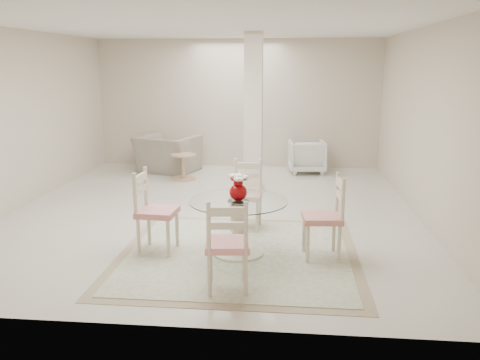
# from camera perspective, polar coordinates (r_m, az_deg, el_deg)

# --- Properties ---
(ground) EXTENTS (7.00, 7.00, 0.00)m
(ground) POSITION_cam_1_polar(r_m,az_deg,el_deg) (7.74, -2.96, -3.45)
(ground) COLOR silver
(ground) RESTS_ON ground
(room_shell) EXTENTS (6.02, 7.02, 2.71)m
(room_shell) POSITION_cam_1_polar(r_m,az_deg,el_deg) (7.43, -3.13, 10.41)
(room_shell) COLOR beige
(room_shell) RESTS_ON ground
(column) EXTENTS (0.30, 0.30, 2.70)m
(column) POSITION_cam_1_polar(r_m,az_deg,el_deg) (8.70, 1.51, 7.44)
(column) COLOR beige
(column) RESTS_ON ground
(area_rug) EXTENTS (2.77, 2.77, 0.02)m
(area_rug) POSITION_cam_1_polar(r_m,az_deg,el_deg) (5.99, -0.19, -8.30)
(area_rug) COLOR tan
(area_rug) RESTS_ON ground
(dining_table) EXTENTS (1.13, 1.13, 0.65)m
(dining_table) POSITION_cam_1_polar(r_m,az_deg,el_deg) (5.88, -0.19, -5.34)
(dining_table) COLOR #F5EBC9
(dining_table) RESTS_ON ground
(red_vase) EXTENTS (0.24, 0.22, 0.31)m
(red_vase) POSITION_cam_1_polar(r_m,az_deg,el_deg) (5.75, -0.19, -0.84)
(red_vase) COLOR #9C0409
(red_vase) RESTS_ON dining_table
(dining_chair_east) EXTENTS (0.47, 0.47, 1.07)m
(dining_chair_east) POSITION_cam_1_polar(r_m,az_deg,el_deg) (5.80, 9.88, -3.43)
(dining_chair_east) COLOR beige
(dining_chair_east) RESTS_ON ground
(dining_chair_north) EXTENTS (0.42, 0.43, 1.02)m
(dining_chair_north) POSITION_cam_1_polar(r_m,az_deg,el_deg) (6.80, 0.78, -1.05)
(dining_chair_north) COLOR beige
(dining_chair_north) RESTS_ON ground
(dining_chair_west) EXTENTS (0.46, 0.46, 1.08)m
(dining_chair_west) POSITION_cam_1_polar(r_m,az_deg,el_deg) (6.01, -9.91, -2.78)
(dining_chair_west) COLOR beige
(dining_chair_west) RESTS_ON ground
(dining_chair_south) EXTENTS (0.47, 0.47, 1.05)m
(dining_chair_south) POSITION_cam_1_polar(r_m,az_deg,el_deg) (4.86, -1.43, -6.63)
(dining_chair_south) COLOR beige
(dining_chair_south) RESTS_ON ground
(recliner_taupe) EXTENTS (1.40, 1.31, 0.74)m
(recliner_taupe) POSITION_cam_1_polar(r_m,az_deg,el_deg) (10.58, -8.13, 2.94)
(recliner_taupe) COLOR gray
(recliner_taupe) RESTS_ON ground
(armchair_white) EXTENTS (0.77, 0.79, 0.66)m
(armchair_white) POSITION_cam_1_polar(r_m,az_deg,el_deg) (10.48, 7.51, 2.64)
(armchair_white) COLOR white
(armchair_white) RESTS_ON ground
(side_table) EXTENTS (0.48, 0.48, 0.50)m
(side_table) POSITION_cam_1_polar(r_m,az_deg,el_deg) (9.82, -6.34, 1.37)
(side_table) COLOR tan
(side_table) RESTS_ON ground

